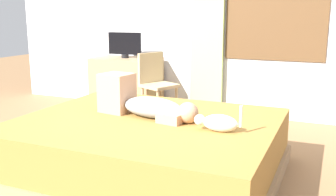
{
  "coord_description": "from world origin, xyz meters",
  "views": [
    {
      "loc": [
        1.52,
        -2.7,
        1.35
      ],
      "look_at": [
        0.23,
        0.29,
        0.64
      ],
      "focal_mm": 41.78,
      "sensor_mm": 36.0,
      "label": 1
    }
  ],
  "objects_px": {
    "bed": "(148,148)",
    "desk": "(127,84)",
    "cat": "(218,123)",
    "chair_by_desk": "(156,81)",
    "cup": "(143,56)",
    "tv_monitor": "(125,45)",
    "person_lying": "(143,103)"
  },
  "relations": [
    {
      "from": "bed",
      "to": "desk",
      "type": "height_order",
      "value": "desk"
    },
    {
      "from": "cat",
      "to": "chair_by_desk",
      "type": "distance_m",
      "value": 2.14
    },
    {
      "from": "cat",
      "to": "cup",
      "type": "relative_size",
      "value": 4.26
    },
    {
      "from": "cat",
      "to": "tv_monitor",
      "type": "distance_m",
      "value": 2.81
    },
    {
      "from": "cat",
      "to": "tv_monitor",
      "type": "height_order",
      "value": "tv_monitor"
    },
    {
      "from": "desk",
      "to": "tv_monitor",
      "type": "xyz_separation_m",
      "value": [
        -0.02,
        0.0,
        0.55
      ]
    },
    {
      "from": "bed",
      "to": "cat",
      "type": "bearing_deg",
      "value": -7.96
    },
    {
      "from": "tv_monitor",
      "to": "person_lying",
      "type": "bearing_deg",
      "value": -56.49
    },
    {
      "from": "tv_monitor",
      "to": "cup",
      "type": "distance_m",
      "value": 0.35
    },
    {
      "from": "tv_monitor",
      "to": "cup",
      "type": "bearing_deg",
      "value": -10.84
    },
    {
      "from": "bed",
      "to": "cat",
      "type": "height_order",
      "value": "cat"
    },
    {
      "from": "tv_monitor",
      "to": "cat",
      "type": "bearing_deg",
      "value": -46.34
    },
    {
      "from": "bed",
      "to": "person_lying",
      "type": "bearing_deg",
      "value": 131.71
    },
    {
      "from": "bed",
      "to": "cup",
      "type": "height_order",
      "value": "cup"
    },
    {
      "from": "desk",
      "to": "cup",
      "type": "height_order",
      "value": "cup"
    },
    {
      "from": "cup",
      "to": "cat",
      "type": "bearing_deg",
      "value": -50.55
    },
    {
      "from": "bed",
      "to": "desk",
      "type": "xyz_separation_m",
      "value": [
        -1.28,
        1.93,
        0.13
      ]
    },
    {
      "from": "tv_monitor",
      "to": "chair_by_desk",
      "type": "relative_size",
      "value": 0.56
    },
    {
      "from": "person_lying",
      "to": "desk",
      "type": "xyz_separation_m",
      "value": [
        -1.2,
        1.83,
        -0.23
      ]
    },
    {
      "from": "bed",
      "to": "cup",
      "type": "xyz_separation_m",
      "value": [
        -0.98,
        1.87,
        0.54
      ]
    },
    {
      "from": "person_lying",
      "to": "cat",
      "type": "xyz_separation_m",
      "value": [
        0.71,
        -0.19,
        -0.05
      ]
    },
    {
      "from": "cat",
      "to": "chair_by_desk",
      "type": "bearing_deg",
      "value": 127.6
    },
    {
      "from": "person_lying",
      "to": "tv_monitor",
      "type": "relative_size",
      "value": 1.96
    },
    {
      "from": "bed",
      "to": "cat",
      "type": "xyz_separation_m",
      "value": [
        0.63,
        -0.09,
        0.32
      ]
    },
    {
      "from": "bed",
      "to": "chair_by_desk",
      "type": "xyz_separation_m",
      "value": [
        -0.68,
        1.61,
        0.27
      ]
    },
    {
      "from": "cat",
      "to": "desk",
      "type": "xyz_separation_m",
      "value": [
        -1.91,
        2.02,
        -0.19
      ]
    },
    {
      "from": "person_lying",
      "to": "cup",
      "type": "distance_m",
      "value": 1.99
    },
    {
      "from": "person_lying",
      "to": "cup",
      "type": "bearing_deg",
      "value": 116.87
    },
    {
      "from": "desk",
      "to": "tv_monitor",
      "type": "relative_size",
      "value": 1.87
    },
    {
      "from": "cup",
      "to": "bed",
      "type": "bearing_deg",
      "value": -62.22
    },
    {
      "from": "cup",
      "to": "desk",
      "type": "bearing_deg",
      "value": 168.62
    },
    {
      "from": "desk",
      "to": "tv_monitor",
      "type": "bearing_deg",
      "value": 180.0
    }
  ]
}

